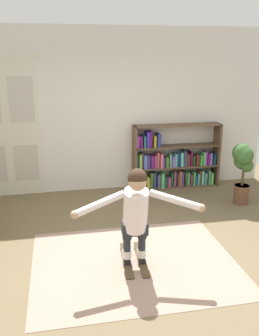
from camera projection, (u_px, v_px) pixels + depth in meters
The scene contains 8 objects.
ground_plane at pixel (138, 257), 4.62m from camera, with size 7.20×7.20×0.00m, color brown.
back_wall at pixel (108, 111), 6.63m from camera, with size 6.00×0.10×2.90m, color silver.
double_door at pixel (7, 127), 6.32m from camera, with size 1.22×0.05×2.45m.
rug at pixel (134, 262), 4.48m from camera, with size 2.43×1.95×0.01m, color #A28371.
bookshelf at pixel (172, 162), 6.93m from camera, with size 1.65×0.30×1.20m.
potted_plant at pixel (243, 163), 6.08m from camera, with size 0.37×0.40×1.04m.
skis_pair at pixel (134, 260), 4.50m from camera, with size 0.32×0.75×0.07m.
person_skier at pixel (136, 210), 4.16m from camera, with size 1.45×0.57×1.18m.
Camera 1 is at (-0.90, -3.99, 2.41)m, focal length 39.53 mm.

